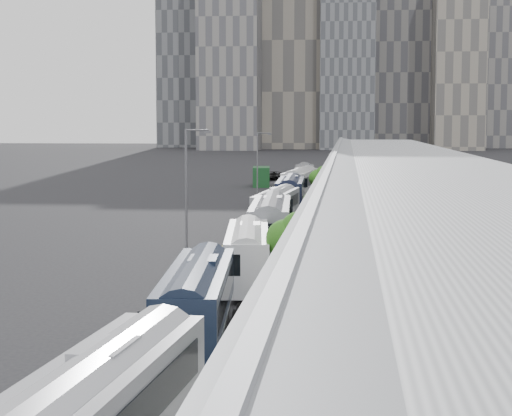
# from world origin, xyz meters

# --- Properties ---
(sidewalk) EXTENTS (10.00, 170.00, 0.12)m
(sidewalk) POSITION_xyz_m (9.00, 55.00, 0.06)
(sidewalk) COLOR gray
(sidewalk) RESTS_ON ground
(lane_line) EXTENTS (0.12, 160.00, 0.02)m
(lane_line) POSITION_xyz_m (-1.50, 55.00, 0.01)
(lane_line) COLOR gold
(lane_line) RESTS_ON ground
(depot) EXTENTS (12.45, 160.40, 7.20)m
(depot) POSITION_xyz_m (12.99, 55.00, 3.51)
(depot) COLOR gray
(depot) RESTS_ON ground
(skyline) EXTENTS (145.00, 64.00, 120.00)m
(skyline) POSITION_xyz_m (-2.90, 324.16, 50.85)
(skyline) COLOR slate
(skyline) RESTS_ON ground
(bus_1) EXTENTS (3.53, 12.57, 3.63)m
(bus_1) POSITION_xyz_m (1.82, 20.51, 1.53)
(bus_1) COLOR #162033
(bus_1) RESTS_ON ground
(bus_2) EXTENTS (3.66, 12.26, 3.53)m
(bus_2) POSITION_xyz_m (2.30, 34.70, 1.49)
(bus_2) COLOR white
(bus_2) RESTS_ON ground
(bus_3) EXTENTS (3.58, 13.95, 4.04)m
(bus_3) POSITION_xyz_m (2.52, 47.69, 1.71)
(bus_3) COLOR slate
(bus_3) RESTS_ON ground
(bus_4) EXTENTS (3.55, 12.57, 3.63)m
(bus_4) POSITION_xyz_m (1.73, 62.24, 1.53)
(bus_4) COLOR #909499
(bus_4) RESTS_ON ground
(bus_5) EXTENTS (3.08, 13.46, 3.91)m
(bus_5) POSITION_xyz_m (2.14, 75.86, 1.65)
(bus_5) COLOR black
(bus_5) RESTS_ON ground
(bus_6) EXTENTS (4.03, 14.08, 4.06)m
(bus_6) POSITION_xyz_m (2.40, 90.46, 1.71)
(bus_6) COLOR silver
(bus_6) RESTS_ON ground
(bus_7) EXTENTS (3.33, 13.31, 3.86)m
(bus_7) POSITION_xyz_m (2.18, 105.04, 1.63)
(bus_7) COLOR slate
(bus_7) RESTS_ON ground
(tree_0) EXTENTS (1.22, 1.22, 3.72)m
(tree_0) POSITION_xyz_m (6.19, 8.70, 3.02)
(tree_0) COLOR black
(tree_0) RESTS_ON ground
(tree_1) EXTENTS (2.78, 2.78, 4.88)m
(tree_1) POSITION_xyz_m (5.41, 29.95, 3.48)
(tree_1) COLOR black
(tree_1) RESTS_ON ground
(tree_2) EXTENTS (2.10, 2.10, 4.12)m
(tree_2) POSITION_xyz_m (5.75, 55.93, 3.05)
(tree_2) COLOR black
(tree_2) RESTS_ON ground
(tree_3) EXTENTS (2.56, 2.56, 4.76)m
(tree_3) POSITION_xyz_m (5.33, 80.17, 3.47)
(tree_3) COLOR black
(tree_3) RESTS_ON ground
(tree_4) EXTENTS (1.06, 1.06, 3.71)m
(tree_4) POSITION_xyz_m (6.27, 102.14, 3.05)
(tree_4) COLOR black
(tree_4) RESTS_ON ground
(tree_5) EXTENTS (1.77, 1.77, 3.87)m
(tree_5) POSITION_xyz_m (5.91, 124.12, 2.96)
(tree_5) COLOR black
(tree_5) RESTS_ON ground
(street_lamp_near) EXTENTS (2.04, 0.22, 9.12)m
(street_lamp_near) POSITION_xyz_m (-3.96, 49.48, 5.25)
(street_lamp_near) COLOR #59595E
(street_lamp_near) RESTS_ON ground
(street_lamp_far) EXTENTS (2.04, 0.22, 8.35)m
(street_lamp_far) POSITION_xyz_m (-3.88, 101.06, 4.86)
(street_lamp_far) COLOR #59595E
(street_lamp_far) RESTS_ON ground
(shipping_container) EXTENTS (3.05, 6.24, 2.96)m
(shipping_container) POSITION_xyz_m (-4.91, 114.67, 1.48)
(shipping_container) COLOR #123C1A
(shipping_container) RESTS_ON ground
(suv) EXTENTS (4.06, 5.73, 1.45)m
(suv) POSITION_xyz_m (-4.39, 129.56, 0.73)
(suv) COLOR black
(suv) RESTS_ON ground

